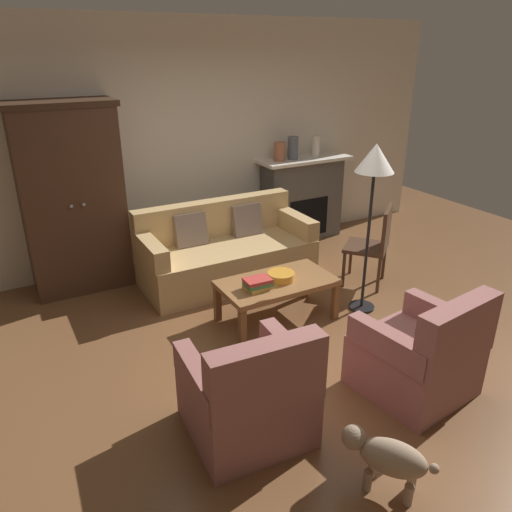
{
  "coord_description": "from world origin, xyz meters",
  "views": [
    {
      "loc": [
        -2.16,
        -3.09,
        2.49
      ],
      "look_at": [
        0.05,
        0.88,
        0.55
      ],
      "focal_mm": 34.93,
      "sensor_mm": 36.0,
      "label": 1
    }
  ],
  "objects_px": {
    "armoire": "(72,199)",
    "dog": "(387,457)",
    "side_chair_wooden": "(375,241)",
    "mantel_vase_slate": "(293,148)",
    "book_stack": "(258,284)",
    "fireplace": "(302,198)",
    "floor_lamp": "(374,168)",
    "coffee_table": "(277,286)",
    "mantel_vase_terracotta": "(280,151)",
    "couch": "(225,253)",
    "armchair_near_right": "(420,356)",
    "fruit_bowl": "(281,276)",
    "armchair_near_left": "(249,397)",
    "mantel_vase_cream": "(316,146)"
  },
  "relations": [
    {
      "from": "armoire",
      "to": "dog",
      "type": "xyz_separation_m",
      "value": [
        1.01,
        -3.73,
        -0.75
      ]
    },
    {
      "from": "side_chair_wooden",
      "to": "mantel_vase_slate",
      "type": "bearing_deg",
      "value": 91.89
    },
    {
      "from": "book_stack",
      "to": "fireplace",
      "type": "bearing_deg",
      "value": 46.94
    },
    {
      "from": "side_chair_wooden",
      "to": "dog",
      "type": "xyz_separation_m",
      "value": [
        -1.82,
        -2.2,
        -0.27
      ]
    },
    {
      "from": "floor_lamp",
      "to": "dog",
      "type": "xyz_separation_m",
      "value": [
        -1.36,
        -1.82,
        -1.2
      ]
    },
    {
      "from": "armoire",
      "to": "coffee_table",
      "type": "height_order",
      "value": "armoire"
    },
    {
      "from": "book_stack",
      "to": "mantel_vase_terracotta",
      "type": "xyz_separation_m",
      "value": [
        1.33,
        1.81,
        0.77
      ]
    },
    {
      "from": "side_chair_wooden",
      "to": "couch",
      "type": "bearing_deg",
      "value": 145.98
    },
    {
      "from": "mantel_vase_terracotta",
      "to": "armchair_near_right",
      "type": "distance_m",
      "value": 3.42
    },
    {
      "from": "fruit_bowl",
      "to": "book_stack",
      "type": "xyz_separation_m",
      "value": [
        -0.29,
        -0.06,
        0.01
      ]
    },
    {
      "from": "fireplace",
      "to": "floor_lamp",
      "type": "xyz_separation_m",
      "value": [
        -0.58,
        -2.0,
        0.88
      ]
    },
    {
      "from": "mantel_vase_terracotta",
      "to": "armchair_near_right",
      "type": "xyz_separation_m",
      "value": [
        -0.71,
        -3.21,
        -0.92
      ]
    },
    {
      "from": "fireplace",
      "to": "armchair_near_right",
      "type": "relative_size",
      "value": 1.43
    },
    {
      "from": "couch",
      "to": "coffee_table",
      "type": "xyz_separation_m",
      "value": [
        0.03,
        -1.08,
        0.05
      ]
    },
    {
      "from": "couch",
      "to": "dog",
      "type": "height_order",
      "value": "couch"
    },
    {
      "from": "coffee_table",
      "to": "armchair_near_left",
      "type": "relative_size",
      "value": 1.25
    },
    {
      "from": "fireplace",
      "to": "mantel_vase_cream",
      "type": "height_order",
      "value": "mantel_vase_cream"
    },
    {
      "from": "mantel_vase_cream",
      "to": "fruit_bowl",
      "type": "bearing_deg",
      "value": -132.46
    },
    {
      "from": "mantel_vase_cream",
      "to": "armchair_near_right",
      "type": "xyz_separation_m",
      "value": [
        -1.27,
        -3.21,
        -0.94
      ]
    },
    {
      "from": "armoire",
      "to": "coffee_table",
      "type": "distance_m",
      "value": 2.34
    },
    {
      "from": "armchair_near_right",
      "to": "floor_lamp",
      "type": "xyz_separation_m",
      "value": [
        0.5,
        1.24,
        1.13
      ]
    },
    {
      "from": "armchair_near_left",
      "to": "floor_lamp",
      "type": "xyz_separation_m",
      "value": [
        1.86,
        1.02,
        1.13
      ]
    },
    {
      "from": "side_chair_wooden",
      "to": "fireplace",
      "type": "bearing_deg",
      "value": 85.48
    },
    {
      "from": "couch",
      "to": "armchair_near_left",
      "type": "xyz_separation_m",
      "value": [
        -0.95,
        -2.32,
        -0.0
      ]
    },
    {
      "from": "mantel_vase_slate",
      "to": "fruit_bowl",
      "type": "bearing_deg",
      "value": -125.36
    },
    {
      "from": "couch",
      "to": "book_stack",
      "type": "distance_m",
      "value": 1.17
    },
    {
      "from": "book_stack",
      "to": "floor_lamp",
      "type": "distance_m",
      "value": 1.5
    },
    {
      "from": "couch",
      "to": "fruit_bowl",
      "type": "height_order",
      "value": "couch"
    },
    {
      "from": "book_stack",
      "to": "side_chair_wooden",
      "type": "relative_size",
      "value": 0.29
    },
    {
      "from": "fireplace",
      "to": "armchair_near_right",
      "type": "height_order",
      "value": "fireplace"
    },
    {
      "from": "book_stack",
      "to": "mantel_vase_slate",
      "type": "distance_m",
      "value": 2.5
    },
    {
      "from": "side_chair_wooden",
      "to": "floor_lamp",
      "type": "relative_size",
      "value": 0.54
    },
    {
      "from": "armchair_near_right",
      "to": "floor_lamp",
      "type": "distance_m",
      "value": 1.75
    },
    {
      "from": "coffee_table",
      "to": "mantel_vase_cream",
      "type": "bearing_deg",
      "value": 46.75
    },
    {
      "from": "book_stack",
      "to": "armchair_near_left",
      "type": "height_order",
      "value": "armchair_near_left"
    },
    {
      "from": "book_stack",
      "to": "mantel_vase_cream",
      "type": "xyz_separation_m",
      "value": [
        1.89,
        1.81,
        0.78
      ]
    },
    {
      "from": "fireplace",
      "to": "mantel_vase_slate",
      "type": "distance_m",
      "value": 0.72
    },
    {
      "from": "armoire",
      "to": "couch",
      "type": "xyz_separation_m",
      "value": [
        1.46,
        -0.61,
        -0.68
      ]
    },
    {
      "from": "couch",
      "to": "floor_lamp",
      "type": "xyz_separation_m",
      "value": [
        0.91,
        -1.31,
        1.13
      ]
    },
    {
      "from": "coffee_table",
      "to": "mantel_vase_slate",
      "type": "distance_m",
      "value": 2.35
    },
    {
      "from": "mantel_vase_cream",
      "to": "armchair_near_right",
      "type": "height_order",
      "value": "mantel_vase_cream"
    },
    {
      "from": "mantel_vase_terracotta",
      "to": "mantel_vase_slate",
      "type": "xyz_separation_m",
      "value": [
        0.2,
        0.0,
        0.03
      ]
    },
    {
      "from": "mantel_vase_slate",
      "to": "floor_lamp",
      "type": "distance_m",
      "value": 2.03
    },
    {
      "from": "fireplace",
      "to": "dog",
      "type": "xyz_separation_m",
      "value": [
        -1.94,
        -3.81,
        -0.32
      ]
    },
    {
      "from": "couch",
      "to": "mantel_vase_cream",
      "type": "bearing_deg",
      "value": 21.91
    },
    {
      "from": "floor_lamp",
      "to": "dog",
      "type": "relative_size",
      "value": 3.4
    },
    {
      "from": "fireplace",
      "to": "armchair_near_left",
      "type": "relative_size",
      "value": 1.43
    },
    {
      "from": "mantel_vase_slate",
      "to": "armchair_near_right",
      "type": "bearing_deg",
      "value": -105.74
    },
    {
      "from": "fruit_bowl",
      "to": "dog",
      "type": "bearing_deg",
      "value": -104.26
    },
    {
      "from": "armchair_near_left",
      "to": "dog",
      "type": "xyz_separation_m",
      "value": [
        0.5,
        -0.8,
        -0.07
      ]
    }
  ]
}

